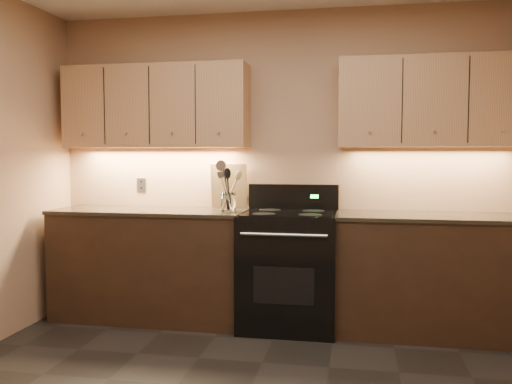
# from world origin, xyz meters

# --- Properties ---
(wall_back) EXTENTS (4.00, 0.04, 2.60)m
(wall_back) POSITION_xyz_m (0.00, 2.00, 1.30)
(wall_back) COLOR tan
(wall_back) RESTS_ON ground
(counter_left) EXTENTS (1.62, 0.62, 0.93)m
(counter_left) POSITION_xyz_m (-1.10, 1.70, 0.47)
(counter_left) COLOR black
(counter_left) RESTS_ON ground
(counter_right) EXTENTS (1.46, 0.62, 0.93)m
(counter_right) POSITION_xyz_m (1.18, 1.70, 0.47)
(counter_right) COLOR black
(counter_right) RESTS_ON ground
(stove) EXTENTS (0.76, 0.68, 1.14)m
(stove) POSITION_xyz_m (0.08, 1.68, 0.48)
(stove) COLOR black
(stove) RESTS_ON ground
(upper_cab_left) EXTENTS (1.60, 0.30, 0.70)m
(upper_cab_left) POSITION_xyz_m (-1.10, 1.85, 1.80)
(upper_cab_left) COLOR tan
(upper_cab_left) RESTS_ON wall_back
(upper_cab_right) EXTENTS (1.44, 0.30, 0.70)m
(upper_cab_right) POSITION_xyz_m (1.18, 1.85, 1.80)
(upper_cab_right) COLOR tan
(upper_cab_right) RESTS_ON wall_back
(outlet_plate) EXTENTS (0.08, 0.01, 0.12)m
(outlet_plate) POSITION_xyz_m (-1.30, 1.99, 1.12)
(outlet_plate) COLOR #B2B5BA
(outlet_plate) RESTS_ON wall_back
(utensil_crock) EXTENTS (0.16, 0.16, 0.15)m
(utensil_crock) POSITION_xyz_m (-0.42, 1.68, 1.00)
(utensil_crock) COLOR white
(utensil_crock) RESTS_ON counter_left
(cutting_board) EXTENTS (0.32, 0.14, 0.39)m
(cutting_board) POSITION_xyz_m (-0.48, 1.95, 1.12)
(cutting_board) COLOR tan
(cutting_board) RESTS_ON counter_left
(wooden_spoon) EXTENTS (0.18, 0.16, 0.33)m
(wooden_spoon) POSITION_xyz_m (-0.46, 1.67, 1.11)
(wooden_spoon) COLOR tan
(wooden_spoon) RESTS_ON utensil_crock
(black_spoon) EXTENTS (0.08, 0.10, 0.33)m
(black_spoon) POSITION_xyz_m (-0.42, 1.71, 1.11)
(black_spoon) COLOR black
(black_spoon) RESTS_ON utensil_crock
(black_turner) EXTENTS (0.15, 0.18, 0.35)m
(black_turner) POSITION_xyz_m (-0.42, 1.65, 1.11)
(black_turner) COLOR black
(black_turner) RESTS_ON utensil_crock
(steel_spatula) EXTENTS (0.18, 0.16, 0.35)m
(steel_spatula) POSITION_xyz_m (-0.40, 1.68, 1.11)
(steel_spatula) COLOR silver
(steel_spatula) RESTS_ON utensil_crock
(steel_skimmer) EXTENTS (0.20, 0.15, 0.41)m
(steel_skimmer) POSITION_xyz_m (-0.40, 1.66, 1.14)
(steel_skimmer) COLOR silver
(steel_skimmer) RESTS_ON utensil_crock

